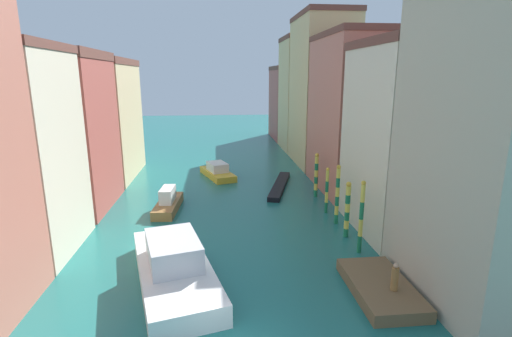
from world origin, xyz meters
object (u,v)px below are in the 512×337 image
object	(u,v)px
person_on_dock	(395,278)
motorboat_1	(218,172)
gondola_black	(280,185)
mooring_pole_1	(347,209)
mooring_pole_2	(337,194)
mooring_pole_3	(327,190)
waterfront_dock	(380,288)
vaporetto_white	(174,266)
motorboat_0	(168,202)
mooring_pole_4	(316,175)
mooring_pole_0	(361,217)

from	to	relation	value
person_on_dock	motorboat_1	bearing A→B (deg)	108.85
gondola_black	mooring_pole_1	bearing A→B (deg)	-77.85
mooring_pole_1	mooring_pole_2	distance (m)	2.56
mooring_pole_2	mooring_pole_3	bearing A→B (deg)	92.45
waterfront_dock	motorboat_1	distance (m)	26.67
mooring_pole_2	vaporetto_white	xyz separation A→B (m)	(-11.76, -7.58, -1.50)
waterfront_dock	mooring_pole_1	world-z (taller)	mooring_pole_1
mooring_pole_3	vaporetto_white	xyz separation A→B (m)	(-11.65, -10.06, -1.09)
motorboat_0	mooring_pole_4	bearing A→B (deg)	9.93
mooring_pole_3	gondola_black	distance (m)	8.41
motorboat_1	mooring_pole_2	bearing A→B (deg)	-58.92
mooring_pole_4	motorboat_1	distance (m)	12.68
mooring_pole_3	mooring_pole_0	bearing A→B (deg)	-89.46
mooring_pole_2	mooring_pole_3	world-z (taller)	mooring_pole_2
vaporetto_white	motorboat_1	size ratio (longest dim) A/B	1.59
gondola_black	mooring_pole_0	bearing A→B (deg)	-79.72
mooring_pole_0	gondola_black	xyz separation A→B (m)	(-2.78, 15.33, -2.27)
motorboat_0	motorboat_1	bearing A→B (deg)	68.16
vaporetto_white	mooring_pole_0	bearing A→B (deg)	11.97
waterfront_dock	mooring_pole_4	xyz separation A→B (m)	(0.83, 16.88, 1.86)
mooring_pole_4	motorboat_1	world-z (taller)	mooring_pole_4
person_on_dock	motorboat_0	size ratio (longest dim) A/B	0.26
gondola_black	mooring_pole_4	bearing A→B (deg)	-47.96
mooring_pole_1	gondola_black	world-z (taller)	mooring_pole_1
mooring_pole_0	person_on_dock	bearing A→B (deg)	-93.16
motorboat_1	waterfront_dock	bearing A→B (deg)	-71.29
mooring_pole_3	gondola_black	world-z (taller)	mooring_pole_3
gondola_black	vaporetto_white	bearing A→B (deg)	-116.66
waterfront_dock	vaporetto_white	bearing A→B (deg)	168.02
waterfront_dock	mooring_pole_2	xyz separation A→B (m)	(0.69, 9.93, 2.10)
mooring_pole_0	vaporetto_white	xyz separation A→B (m)	(-11.72, -2.48, -1.58)
gondola_black	person_on_dock	bearing A→B (deg)	-83.28
waterfront_dock	gondola_black	bearing A→B (deg)	96.03
mooring_pole_4	motorboat_0	size ratio (longest dim) A/B	0.74
mooring_pole_2	mooring_pole_3	size ratio (longest dim) A/B	1.20
mooring_pole_1	vaporetto_white	world-z (taller)	mooring_pole_1
mooring_pole_3	mooring_pole_1	bearing A→B (deg)	-89.50
waterfront_dock	motorboat_1	bearing A→B (deg)	108.71
mooring_pole_1	person_on_dock	bearing A→B (deg)	-91.98
person_on_dock	mooring_pole_4	bearing A→B (deg)	88.41
mooring_pole_0	motorboat_0	bearing A→B (deg)	144.50
mooring_pole_2	vaporetto_white	size ratio (longest dim) A/B	0.44
gondola_black	motorboat_1	distance (m)	8.21
mooring_pole_3	waterfront_dock	bearing A→B (deg)	-92.67
vaporetto_white	gondola_black	xyz separation A→B (m)	(8.94, 17.81, -0.69)
vaporetto_white	motorboat_0	size ratio (longest dim) A/B	1.87
mooring_pole_0	waterfront_dock	bearing A→B (deg)	-97.67
mooring_pole_3	mooring_pole_2	bearing A→B (deg)	-87.55
mooring_pole_2	mooring_pole_4	bearing A→B (deg)	88.80
motorboat_1	mooring_pole_1	bearing A→B (deg)	-62.82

